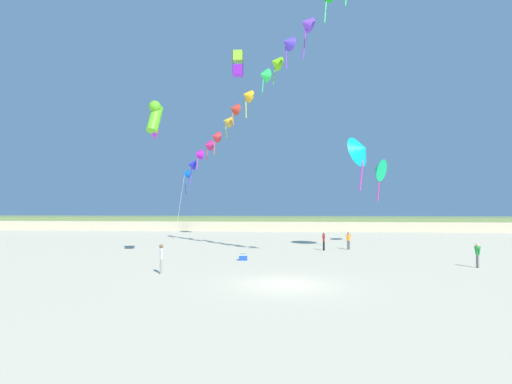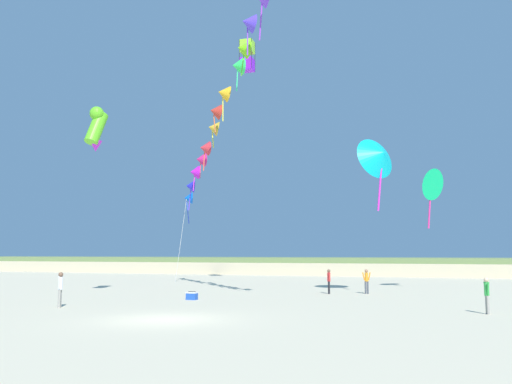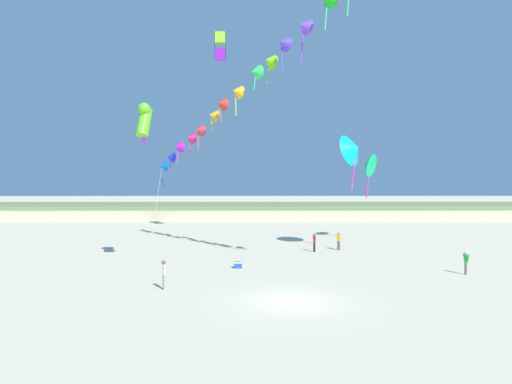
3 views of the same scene
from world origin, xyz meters
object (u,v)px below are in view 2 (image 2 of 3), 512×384
Objects in this scene: person_far_left at (367,280)px; large_kite_low_lead at (379,155)px; person_near_right at (329,280)px; beach_cooler at (192,296)px; person_near_left at (60,287)px; person_mid_center at (487,293)px; large_kite_outer_drift at (247,56)px; large_kite_high_solo at (429,184)px; large_kite_mid_trail at (96,127)px.

large_kite_low_lead reaches higher than person_far_left.
person_near_right is 2.68× the size of beach_cooler.
large_kite_low_lead is (1.07, -0.72, 7.82)m from person_far_left.
person_near_left reaches higher than person_mid_center.
person_far_left is 0.58× the size of large_kite_outer_drift.
person_far_left is (12.51, 13.65, -0.07)m from person_near_left.
person_far_left is at bearing -126.04° from large_kite_high_solo.
person_near_left is at bearing -123.92° from beach_cooler.
person_far_left is 2.67× the size of beach_cooler.
person_near_right is 0.58× the size of large_kite_outer_drift.
person_far_left is at bearing -32.89° from large_kite_outer_drift.
large_kite_mid_trail is 23.11m from large_kite_high_solo.
large_kite_mid_trail is (-21.33, 1.79, 9.27)m from person_mid_center.
large_kite_mid_trail is at bearing -144.44° from large_kite_high_solo.
large_kite_low_lead reaches higher than large_kite_high_solo.
beach_cooler is (-14.97, 2.21, -0.68)m from person_mid_center.
large_kite_outer_drift is (-8.50, 7.84, 18.54)m from person_near_right.
large_kite_low_lead is 1.79× the size of large_kite_mid_trail.
large_kite_low_lead is 1.87× the size of large_kite_outer_drift.
large_kite_high_solo is (2.75, 5.97, -1.22)m from large_kite_low_lead.
large_kite_high_solo is 1.65× the size of large_kite_outer_drift.
large_kite_low_lead reaches higher than person_near_left.
person_near_right reaches higher than person_far_left.
large_kite_outer_drift is at bearing 173.37° from large_kite_high_solo.
person_near_right is 0.31× the size of large_kite_low_lead.
person_mid_center is at bearing 11.21° from person_near_left.
large_kite_outer_drift is (4.12, 15.04, 9.26)m from large_kite_mid_trail.
large_kite_outer_drift is 24.25m from beach_cooler.
large_kite_high_solo is (6.05, 6.15, 6.59)m from person_near_right.
person_near_left is 1.08× the size of person_far_left.
person_far_left is 11.47m from beach_cooler.
large_kite_low_lead is (13.59, 12.92, 7.74)m from person_near_left.
person_near_left is 18.52m from person_far_left.
person_far_left is 0.55× the size of large_kite_mid_trail.
large_kite_low_lead is at bearing -34.04° from person_far_left.
large_kite_high_solo is 19.28m from beach_cooler.
person_near_right is at bearing -134.56° from large_kite_high_solo.
person_near_left is 2.90× the size of beach_cooler.
large_kite_high_solo is at bearing 49.17° from person_near_left.
large_kite_outer_drift reaches higher than person_near_left.
large_kite_low_lead is at bearing 43.57° from person_near_left.
person_far_left is at bearing 123.19° from person_mid_center.
person_far_left is 22.52m from large_kite_outer_drift.
large_kite_mid_trail reaches higher than large_kite_low_lead.
person_mid_center is at bearing -80.07° from large_kite_high_solo.
person_near_left reaches higher than person_far_left.
person_mid_center is 15.14m from beach_cooler.
person_near_left is at bearing -132.51° from person_far_left.
beach_cooler is at bearing -81.31° from large_kite_outer_drift.
person_mid_center is 30.37m from large_kite_outer_drift.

